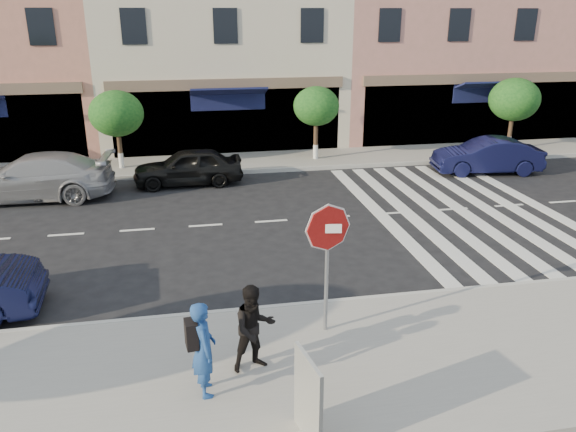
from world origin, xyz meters
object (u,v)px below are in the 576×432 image
object	(u,v)px
car_far_mid	(188,167)
car_far_left	(33,177)
poster_board	(308,401)
stop_sign	(328,241)
walker	(254,328)
car_far_right	(487,156)
photographer	(204,349)

from	to	relation	value
car_far_mid	car_far_left	bearing A→B (deg)	-82.93
poster_board	car_far_mid	size ratio (longest dim) A/B	0.35
poster_board	stop_sign	bearing A→B (deg)	60.69
walker	car_far_mid	size ratio (longest dim) A/B	0.40
walker	car_far_right	distance (m)	15.72
car_far_left	car_far_mid	world-z (taller)	car_far_left
photographer	poster_board	distance (m)	1.98
walker	car_far_left	size ratio (longest dim) A/B	0.30
stop_sign	car_far_left	bearing A→B (deg)	136.20
car_far_mid	photographer	bearing A→B (deg)	-1.18
poster_board	car_far_left	xyz separation A→B (m)	(-6.61, 13.18, -0.06)
walker	car_far_left	world-z (taller)	walker
walker	car_far_left	distance (m)	12.82
stop_sign	poster_board	xyz separation A→B (m)	(-1.00, -2.88, -1.22)
walker	car_far_mid	xyz separation A→B (m)	(-0.89, 12.04, -0.27)
stop_sign	car_far_right	xyz separation A→B (m)	(9.24, 10.47, -1.36)
car_far_mid	stop_sign	bearing A→B (deg)	11.11
photographer	walker	bearing A→B (deg)	-66.65
photographer	walker	xyz separation A→B (m)	(0.88, 0.51, -0.03)
stop_sign	car_far_right	world-z (taller)	stop_sign
photographer	car_far_left	size ratio (longest dim) A/B	0.31
car_far_mid	car_far_right	size ratio (longest dim) A/B	0.95
stop_sign	car_far_right	distance (m)	14.03
photographer	car_far_left	world-z (taller)	photographer
stop_sign	poster_board	world-z (taller)	stop_sign
car_far_left	car_far_mid	size ratio (longest dim) A/B	1.34
poster_board	car_far_mid	world-z (taller)	poster_board
photographer	poster_board	world-z (taller)	photographer
stop_sign	car_far_left	xyz separation A→B (m)	(-7.61, 10.30, -1.28)
walker	car_far_right	world-z (taller)	walker
stop_sign	walker	world-z (taller)	stop_sign
car_far_right	car_far_left	bearing A→B (deg)	-81.90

